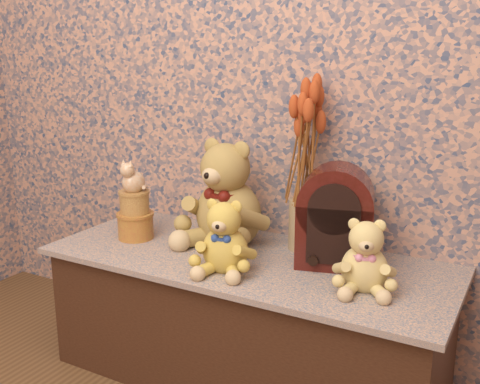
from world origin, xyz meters
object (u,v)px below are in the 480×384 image
object	(u,v)px
biscuit_tin_lower	(136,226)
teddy_small	(365,251)
teddy_large	(228,188)
cat_figurine	(133,175)
cathedral_radio	(336,216)
teddy_medium	(225,232)
ceramic_vase	(304,225)

from	to	relation	value
biscuit_tin_lower	teddy_small	bearing A→B (deg)	-1.90
teddy_large	cat_figurine	world-z (taller)	teddy_large
cathedral_radio	biscuit_tin_lower	distance (m)	0.75
teddy_small	cathedral_radio	xyz separation A→B (m)	(-0.14, 0.14, 0.05)
teddy_large	teddy_small	world-z (taller)	teddy_large
teddy_medium	ceramic_vase	xyz separation A→B (m)	(0.14, 0.30, -0.04)
teddy_large	teddy_medium	size ratio (longest dim) A/B	1.62
teddy_medium	cat_figurine	distance (m)	0.48
cathedral_radio	teddy_large	bearing A→B (deg)	162.03
teddy_medium	cathedral_radio	xyz separation A→B (m)	(0.29, 0.22, 0.04)
biscuit_tin_lower	ceramic_vase	bearing A→B (deg)	18.51
teddy_large	biscuit_tin_lower	xyz separation A→B (m)	(-0.32, -0.13, -0.16)
ceramic_vase	cat_figurine	size ratio (longest dim) A/B	1.42
teddy_medium	teddy_small	world-z (taller)	teddy_medium
teddy_medium	cat_figurine	size ratio (longest dim) A/B	1.99
teddy_medium	teddy_large	bearing A→B (deg)	104.85
teddy_medium	ceramic_vase	distance (m)	0.34
teddy_small	cat_figurine	size ratio (longest dim) A/B	1.84
teddy_large	biscuit_tin_lower	world-z (taller)	teddy_large
cat_figurine	teddy_small	bearing A→B (deg)	-1.10
ceramic_vase	cat_figurine	distance (m)	0.64
ceramic_vase	biscuit_tin_lower	distance (m)	0.63
cathedral_radio	cat_figurine	bearing A→B (deg)	173.33
teddy_large	ceramic_vase	xyz separation A→B (m)	(0.27, 0.07, -0.11)
teddy_small	ceramic_vase	xyz separation A→B (m)	(-0.29, 0.23, -0.03)
biscuit_tin_lower	cat_figurine	world-z (taller)	cat_figurine
biscuit_tin_lower	teddy_large	bearing A→B (deg)	22.15
ceramic_vase	cathedral_radio	bearing A→B (deg)	-30.31
biscuit_tin_lower	teddy_medium	bearing A→B (deg)	-12.88
teddy_small	biscuit_tin_lower	distance (m)	0.88
teddy_large	biscuit_tin_lower	size ratio (longest dim) A/B	3.11
ceramic_vase	biscuit_tin_lower	size ratio (longest dim) A/B	1.36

